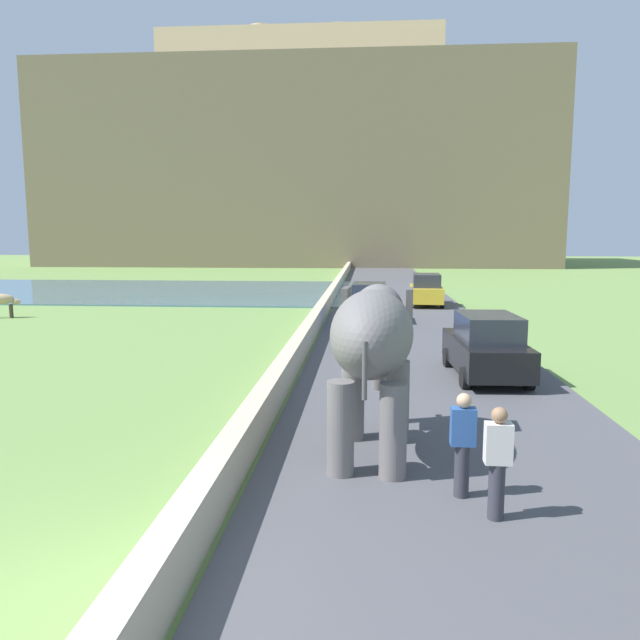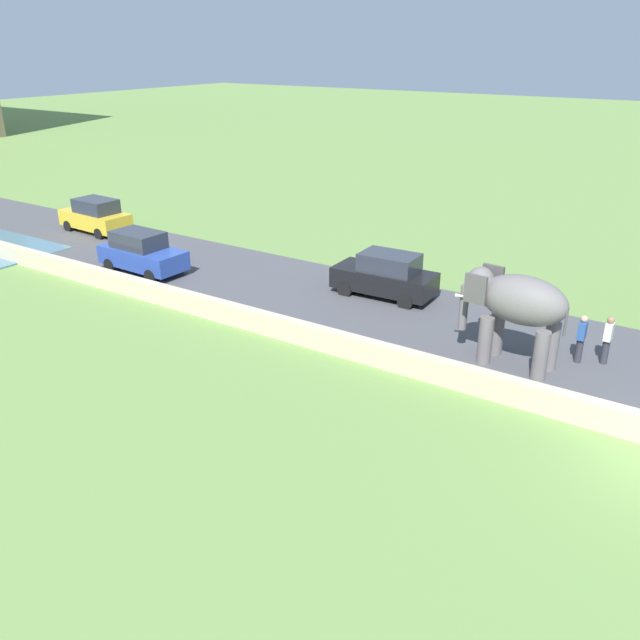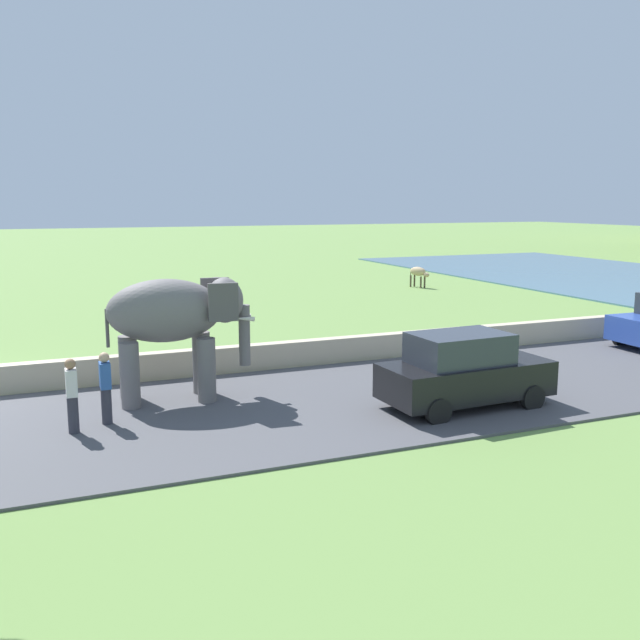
% 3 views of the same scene
% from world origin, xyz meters
% --- Properties ---
extents(road_surface, '(7.00, 120.00, 0.06)m').
position_xyz_m(road_surface, '(5.00, 20.00, 0.03)').
color(road_surface, '#4C4C51').
rests_on(road_surface, ground).
extents(barrier_wall, '(0.40, 110.00, 0.76)m').
position_xyz_m(barrier_wall, '(1.20, 18.00, 0.38)').
color(barrier_wall, beige).
rests_on(barrier_wall, ground).
extents(elephant, '(1.63, 3.52, 2.99)m').
position_xyz_m(elephant, '(3.44, 4.94, 2.04)').
color(elephant, slate).
rests_on(elephant, ground).
extents(person_beside_elephant, '(0.36, 0.22, 1.63)m').
position_xyz_m(person_beside_elephant, '(4.76, 3.17, 0.87)').
color(person_beside_elephant, '#33333D').
rests_on(person_beside_elephant, ground).
extents(person_trailing, '(0.36, 0.22, 1.63)m').
position_xyz_m(person_trailing, '(5.12, 2.47, 0.87)').
color(person_trailing, '#33333D').
rests_on(person_trailing, ground).
extents(car_yellow, '(1.94, 4.08, 1.80)m').
position_xyz_m(car_yellow, '(6.57, 28.12, 0.90)').
color(car_yellow, gold).
rests_on(car_yellow, ground).
extents(car_black, '(1.92, 4.07, 1.80)m').
position_xyz_m(car_black, '(6.58, 10.99, 0.90)').
color(car_black, black).
rests_on(car_black, ground).
extents(car_blue, '(1.87, 4.04, 1.80)m').
position_xyz_m(car_blue, '(3.43, 21.23, 0.90)').
color(car_blue, '#2D4CA8').
rests_on(car_blue, ground).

